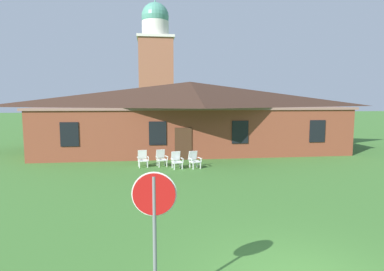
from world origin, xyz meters
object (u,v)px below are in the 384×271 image
Objects in this scene: lawn_chair_near_door at (161,158)px; lawn_chair_left_end at (177,160)px; stop_sign at (154,213)px; lawn_chair_by_porch at (143,158)px; lawn_chair_middle at (194,159)px.

lawn_chair_near_door is 1.15m from lawn_chair_left_end.
stop_sign is at bearing -96.38° from lawn_chair_left_end.
lawn_chair_by_porch is 1.00× the size of lawn_chair_left_end.
lawn_chair_left_end is at bearing -43.33° from lawn_chair_near_door.
lawn_chair_left_end is 1.00m from lawn_chair_middle.
stop_sign reaches higher than lawn_chair_left_end.
lawn_chair_by_porch is 3.00m from lawn_chair_middle.
stop_sign is 12.97m from lawn_chair_by_porch.
lawn_chair_left_end is at bearing 83.62° from stop_sign.
lawn_chair_near_door is at bearing 136.67° from lawn_chair_left_end.
stop_sign is 2.70× the size of lawn_chair_near_door.
lawn_chair_near_door is at bearing 156.65° from lawn_chair_middle.
lawn_chair_near_door is at bearing 3.80° from lawn_chair_by_porch.
stop_sign reaches higher than lawn_chair_near_door.
lawn_chair_middle is (1.84, -0.79, 0.00)m from lawn_chair_near_door.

